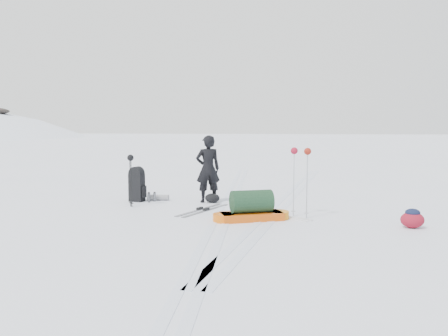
% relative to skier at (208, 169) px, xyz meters
% --- Properties ---
extents(ground, '(200.00, 200.00, 0.00)m').
position_rel_skier_xyz_m(ground, '(0.58, -0.89, -0.83)').
color(ground, white).
rests_on(ground, ground).
extents(ski_tracks, '(3.38, 17.97, 0.01)m').
position_rel_skier_xyz_m(ski_tracks, '(1.19, -0.01, -0.82)').
color(ski_tracks, silver).
rests_on(ski_tracks, ground).
extents(skier, '(0.71, 0.61, 1.66)m').
position_rel_skier_xyz_m(skier, '(0.00, 0.00, 0.00)').
color(skier, black).
rests_on(skier, ground).
extents(pulk_sled, '(1.63, 1.03, 0.60)m').
position_rel_skier_xyz_m(pulk_sled, '(1.26, -1.90, -0.60)').
color(pulk_sled, '#C74D0B').
rests_on(pulk_sled, ground).
extents(expedition_rucksack, '(0.96, 0.46, 0.88)m').
position_rel_skier_xyz_m(expedition_rucksack, '(-1.72, -0.13, -0.42)').
color(expedition_rucksack, black).
rests_on(expedition_rucksack, ground).
extents(ski_poles_black, '(0.15, 0.15, 1.22)m').
position_rel_skier_xyz_m(ski_poles_black, '(-1.65, -0.89, 0.17)').
color(ski_poles_black, black).
rests_on(ski_poles_black, ground).
extents(ski_poles_silver, '(0.41, 0.32, 1.44)m').
position_rel_skier_xyz_m(ski_poles_silver, '(2.23, -1.46, 0.38)').
color(ski_poles_silver, silver).
rests_on(ski_poles_silver, ground).
extents(touring_skis_grey, '(0.91, 1.72, 0.06)m').
position_rel_skier_xyz_m(touring_skis_grey, '(0.10, -1.08, -0.81)').
color(touring_skis_grey, gray).
rests_on(touring_skis_grey, ground).
extents(touring_skis_white, '(1.46, 1.20, 0.06)m').
position_rel_skier_xyz_m(touring_skis_white, '(1.76, -1.36, -0.81)').
color(touring_skis_white, silver).
rests_on(touring_skis_white, ground).
extents(rope_coil, '(0.68, 0.68, 0.07)m').
position_rel_skier_xyz_m(rope_coil, '(1.21, -1.32, -0.80)').
color(rope_coil, '#5792D3').
rests_on(rope_coil, ground).
extents(small_daypack, '(0.43, 0.33, 0.36)m').
position_rel_skier_xyz_m(small_daypack, '(4.26, -2.12, -0.65)').
color(small_daypack, maroon).
rests_on(small_daypack, ground).
extents(thermos_pair, '(0.17, 0.25, 0.26)m').
position_rel_skier_xyz_m(thermos_pair, '(-1.39, -0.18, -0.71)').
color(thermos_pair, '#505257').
rests_on(thermos_pair, ground).
extents(stuff_sack, '(0.38, 0.30, 0.23)m').
position_rel_skier_xyz_m(stuff_sack, '(0.12, -0.06, -0.71)').
color(stuff_sack, black).
rests_on(stuff_sack, ground).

